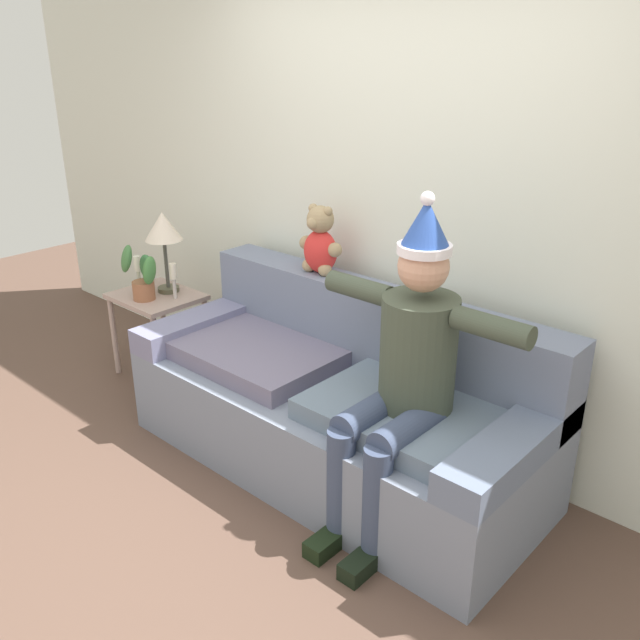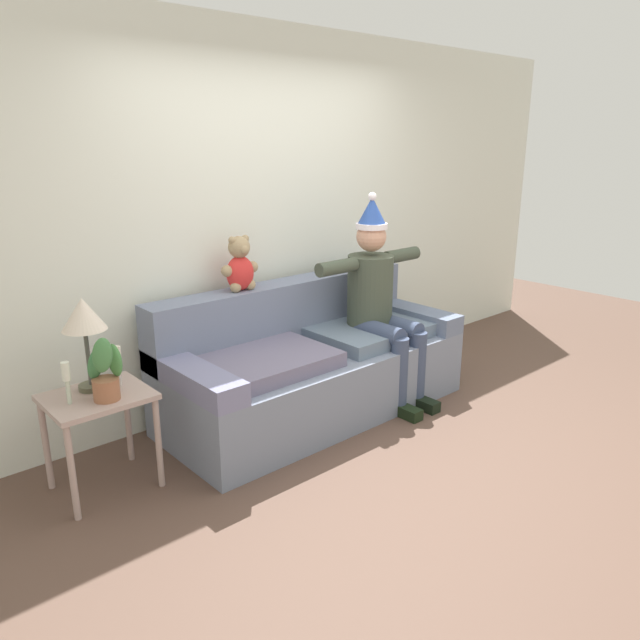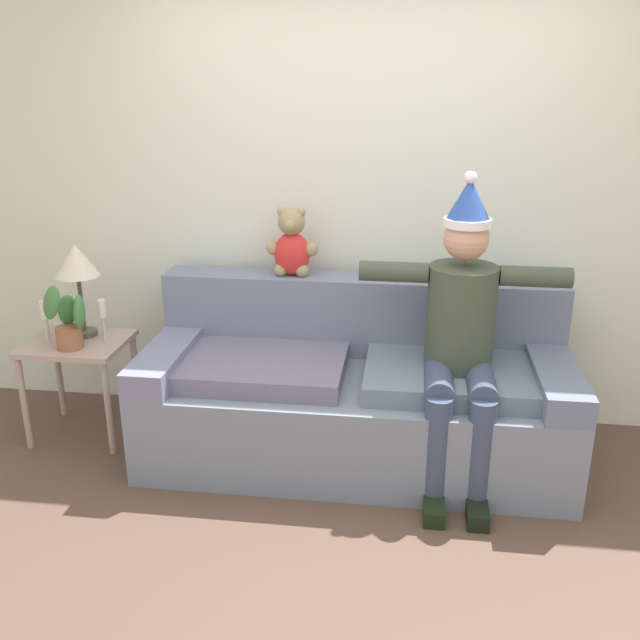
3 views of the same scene
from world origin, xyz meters
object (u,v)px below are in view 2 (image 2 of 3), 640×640
at_px(candle_tall, 67,377).
at_px(candle_short, 118,360).
at_px(potted_plant, 105,372).
at_px(couch, 311,364).
at_px(side_table, 99,410).
at_px(teddy_bear, 240,266).
at_px(table_lamp, 84,319).
at_px(person_seated, 379,297).

distance_m(candle_tall, candle_short, 0.31).
bearing_deg(candle_tall, potted_plant, -25.70).
distance_m(couch, side_table, 1.57).
distance_m(teddy_bear, potted_plant, 1.27).
bearing_deg(teddy_bear, couch, -36.29).
relative_size(table_lamp, candle_tall, 2.27).
bearing_deg(side_table, person_seated, -4.41).
distance_m(couch, candle_tall, 1.76).
bearing_deg(side_table, candle_tall, -172.52).
height_order(teddy_bear, candle_short, teddy_bear).
bearing_deg(person_seated, candle_short, 174.06).
xyz_separation_m(person_seated, side_table, (-2.08, 0.16, -0.31)).
distance_m(person_seated, teddy_bear, 1.06).
relative_size(person_seated, potted_plant, 4.06).
bearing_deg(teddy_bear, table_lamp, -169.98).
height_order(side_table, table_lamp, table_lamp).
xyz_separation_m(couch, person_seated, (0.52, -0.17, 0.44)).
height_order(person_seated, candle_short, person_seated).
height_order(potted_plant, candle_short, potted_plant).
bearing_deg(candle_tall, side_table, 7.48).
height_order(side_table, potted_plant, potted_plant).
height_order(potted_plant, candle_tall, potted_plant).
relative_size(teddy_bear, candle_short, 1.63).
bearing_deg(person_seated, potted_plant, 178.41).
xyz_separation_m(teddy_bear, side_table, (-1.17, -0.30, -0.60)).
height_order(person_seated, side_table, person_seated).
bearing_deg(teddy_bear, potted_plant, -160.81).
xyz_separation_m(side_table, candle_short, (0.15, 0.04, 0.24)).
relative_size(couch, candle_short, 9.49).
xyz_separation_m(couch, candle_short, (-1.41, 0.03, 0.37)).
xyz_separation_m(person_seated, candle_short, (-1.93, 0.20, -0.07)).
bearing_deg(candle_tall, teddy_bear, 13.46).
bearing_deg(table_lamp, teddy_bear, 10.02).
xyz_separation_m(couch, potted_plant, (-1.54, -0.11, 0.38)).
bearing_deg(couch, person_seated, -18.21).
relative_size(person_seated, candle_tall, 6.64).
relative_size(couch, table_lamp, 4.19).
bearing_deg(couch, candle_tall, -178.98).
distance_m(person_seated, candle_short, 1.94).
relative_size(potted_plant, candle_short, 1.63).
height_order(couch, candle_short, couch).
distance_m(table_lamp, potted_plant, 0.32).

